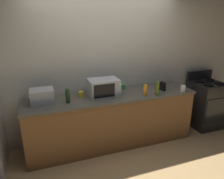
{
  "coord_description": "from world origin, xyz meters",
  "views": [
    {
      "loc": [
        -1.11,
        -2.68,
        2.12
      ],
      "look_at": [
        0.0,
        0.4,
        1.0
      ],
      "focal_mm": 34.27,
      "sensor_mm": 36.0,
      "label": 1
    }
  ],
  "objects_px": {
    "microwave": "(104,87)",
    "bottle_olive_oil": "(157,89)",
    "bottle_wine": "(68,96)",
    "mug_white": "(183,88)",
    "bottle_dish_soap": "(145,90)",
    "mug_green": "(123,86)",
    "toaster_oven": "(42,96)",
    "cordless_phone": "(163,86)",
    "stove_range": "(206,104)",
    "mug_yellow": "(81,94)"
  },
  "relations": [
    {
      "from": "bottle_dish_soap",
      "to": "mug_yellow",
      "type": "distance_m",
      "value": 1.04
    },
    {
      "from": "bottle_olive_oil",
      "to": "stove_range",
      "type": "bearing_deg",
      "value": 9.96
    },
    {
      "from": "bottle_wine",
      "to": "mug_white",
      "type": "height_order",
      "value": "bottle_wine"
    },
    {
      "from": "microwave",
      "to": "bottle_dish_soap",
      "type": "relative_size",
      "value": 2.61
    },
    {
      "from": "toaster_oven",
      "to": "bottle_dish_soap",
      "type": "relative_size",
      "value": 1.85
    },
    {
      "from": "bottle_dish_soap",
      "to": "mug_green",
      "type": "distance_m",
      "value": 0.48
    },
    {
      "from": "microwave",
      "to": "mug_green",
      "type": "distance_m",
      "value": 0.47
    },
    {
      "from": "bottle_olive_oil",
      "to": "microwave",
      "type": "bearing_deg",
      "value": 161.6
    },
    {
      "from": "mug_green",
      "to": "stove_range",
      "type": "bearing_deg",
      "value": -7.95
    },
    {
      "from": "bottle_dish_soap",
      "to": "bottle_wine",
      "type": "height_order",
      "value": "bottle_wine"
    },
    {
      "from": "toaster_oven",
      "to": "cordless_phone",
      "type": "bearing_deg",
      "value": -3.53
    },
    {
      "from": "bottle_olive_oil",
      "to": "mug_green",
      "type": "distance_m",
      "value": 0.62
    },
    {
      "from": "toaster_oven",
      "to": "bottle_dish_soap",
      "type": "height_order",
      "value": "toaster_oven"
    },
    {
      "from": "toaster_oven",
      "to": "stove_range",
      "type": "bearing_deg",
      "value": -1.12
    },
    {
      "from": "stove_range",
      "to": "mug_yellow",
      "type": "height_order",
      "value": "stove_range"
    },
    {
      "from": "cordless_phone",
      "to": "mug_yellow",
      "type": "height_order",
      "value": "cordless_phone"
    },
    {
      "from": "toaster_oven",
      "to": "mug_green",
      "type": "relative_size",
      "value": 3.68
    },
    {
      "from": "bottle_olive_oil",
      "to": "mug_green",
      "type": "relative_size",
      "value": 2.35
    },
    {
      "from": "bottle_olive_oil",
      "to": "bottle_dish_soap",
      "type": "height_order",
      "value": "bottle_olive_oil"
    },
    {
      "from": "toaster_oven",
      "to": "bottle_olive_oil",
      "type": "height_order",
      "value": "bottle_olive_oil"
    },
    {
      "from": "bottle_olive_oil",
      "to": "bottle_dish_soap",
      "type": "distance_m",
      "value": 0.21
    },
    {
      "from": "mug_white",
      "to": "cordless_phone",
      "type": "bearing_deg",
      "value": 149.86
    },
    {
      "from": "mug_green",
      "to": "mug_white",
      "type": "distance_m",
      "value": 1.03
    },
    {
      "from": "bottle_olive_oil",
      "to": "bottle_wine",
      "type": "height_order",
      "value": "same"
    },
    {
      "from": "microwave",
      "to": "bottle_olive_oil",
      "type": "xyz_separation_m",
      "value": [
        0.83,
        -0.28,
        -0.03
      ]
    },
    {
      "from": "mug_white",
      "to": "mug_yellow",
      "type": "bearing_deg",
      "value": 168.61
    },
    {
      "from": "bottle_dish_soap",
      "to": "bottle_wine",
      "type": "xyz_separation_m",
      "value": [
        -1.22,
        0.12,
        0.02
      ]
    },
    {
      "from": "toaster_oven",
      "to": "mug_green",
      "type": "bearing_deg",
      "value": 7.4
    },
    {
      "from": "bottle_dish_soap",
      "to": "stove_range",
      "type": "bearing_deg",
      "value": 7.21
    },
    {
      "from": "microwave",
      "to": "mug_yellow",
      "type": "distance_m",
      "value": 0.38
    },
    {
      "from": "cordless_phone",
      "to": "mug_yellow",
      "type": "distance_m",
      "value": 1.41
    },
    {
      "from": "cordless_phone",
      "to": "bottle_dish_soap",
      "type": "relative_size",
      "value": 0.81
    },
    {
      "from": "toaster_oven",
      "to": "bottle_wine",
      "type": "bearing_deg",
      "value": -20.24
    },
    {
      "from": "cordless_phone",
      "to": "bottle_dish_soap",
      "type": "bearing_deg",
      "value": -171.0
    },
    {
      "from": "bottle_dish_soap",
      "to": "bottle_wine",
      "type": "relative_size",
      "value": 0.85
    },
    {
      "from": "bottle_dish_soap",
      "to": "toaster_oven",
      "type": "bearing_deg",
      "value": 171.02
    },
    {
      "from": "toaster_oven",
      "to": "mug_yellow",
      "type": "relative_size",
      "value": 3.92
    },
    {
      "from": "mug_green",
      "to": "mug_yellow",
      "type": "xyz_separation_m",
      "value": [
        -0.78,
        -0.13,
        -0.0
      ]
    },
    {
      "from": "bottle_olive_oil",
      "to": "mug_white",
      "type": "distance_m",
      "value": 0.51
    },
    {
      "from": "bottle_olive_oil",
      "to": "cordless_phone",
      "type": "bearing_deg",
      "value": 38.16
    },
    {
      "from": "mug_white",
      "to": "toaster_oven",
      "type": "bearing_deg",
      "value": 172.67
    },
    {
      "from": "toaster_oven",
      "to": "bottle_dish_soap",
      "type": "xyz_separation_m",
      "value": [
        1.58,
        -0.25,
        -0.01
      ]
    },
    {
      "from": "toaster_oven",
      "to": "mug_white",
      "type": "xyz_separation_m",
      "value": [
        2.29,
        -0.29,
        -0.05
      ]
    },
    {
      "from": "cordless_phone",
      "to": "bottle_dish_soap",
      "type": "height_order",
      "value": "bottle_dish_soap"
    },
    {
      "from": "bottle_olive_oil",
      "to": "bottle_dish_soap",
      "type": "bearing_deg",
      "value": 169.26
    },
    {
      "from": "bottle_olive_oil",
      "to": "bottle_dish_soap",
      "type": "xyz_separation_m",
      "value": [
        -0.2,
        0.04,
        -0.02
      ]
    },
    {
      "from": "cordless_phone",
      "to": "mug_white",
      "type": "distance_m",
      "value": 0.34
    },
    {
      "from": "bottle_wine",
      "to": "mug_white",
      "type": "bearing_deg",
      "value": -4.8
    },
    {
      "from": "microwave",
      "to": "mug_white",
      "type": "xyz_separation_m",
      "value": [
        1.34,
        -0.28,
        -0.08
      ]
    },
    {
      "from": "bottle_dish_soap",
      "to": "mug_yellow",
      "type": "height_order",
      "value": "bottle_dish_soap"
    }
  ]
}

